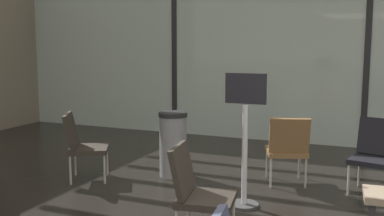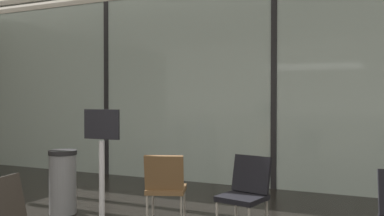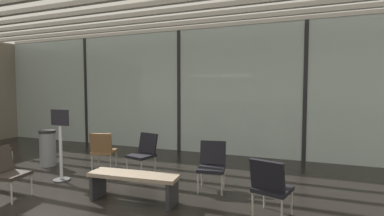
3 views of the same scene
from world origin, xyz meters
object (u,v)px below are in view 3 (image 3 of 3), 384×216
lounge_chair_5 (212,162)px  lounge_chair_7 (103,148)px  parked_airplane (201,90)px  waiting_bench (134,180)px  lounge_chair_0 (144,151)px  trash_bin (48,148)px  lounge_chair_6 (6,169)px  lounge_chair_1 (270,184)px  info_sign (61,147)px

lounge_chair_5 → lounge_chair_7: 2.71m
parked_airplane → waiting_bench: bearing=-76.9°
lounge_chair_0 → trash_bin: (-2.48, -0.32, -0.06)m
lounge_chair_0 → lounge_chair_5: same height
waiting_bench → trash_bin: bearing=155.2°
parked_airplane → lounge_chair_0: size_ratio=16.24×
lounge_chair_0 → parked_airplane: bearing=114.1°
parked_airplane → lounge_chair_6: size_ratio=16.24×
lounge_chair_7 → trash_bin: lounge_chair_7 is taller
lounge_chair_0 → lounge_chair_6: bearing=-110.9°
lounge_chair_1 → lounge_chair_5: size_ratio=1.00×
lounge_chair_0 → lounge_chair_7: bearing=-159.9°
lounge_chair_5 → lounge_chair_6: same height
parked_airplane → info_sign: (0.24, -9.07, -1.16)m
lounge_chair_6 → lounge_chair_7: bearing=-21.5°
lounge_chair_1 → lounge_chair_7: (-3.82, 1.13, 0.00)m
lounge_chair_6 → waiting_bench: (2.09, 0.64, -0.13)m
lounge_chair_6 → lounge_chair_7: (0.41, 1.97, 0.00)m
waiting_bench → parked_airplane: bearing=98.0°
lounge_chair_1 → lounge_chair_6: size_ratio=1.00×
parked_airplane → lounge_chair_5: bearing=-69.1°
lounge_chair_0 → lounge_chair_7: size_ratio=1.00×
parked_airplane → lounge_chair_0: bearing=-79.2°
lounge_chair_7 → parked_airplane: bearing=-106.3°
info_sign → trash_bin: bearing=148.2°
lounge_chair_1 → lounge_chair_6: same height
lounge_chair_0 → info_sign: size_ratio=0.60×
lounge_chair_1 → info_sign: 4.10m
lounge_chair_0 → lounge_chair_1: 3.07m
lounge_chair_5 → info_sign: size_ratio=0.60×
waiting_bench → trash_bin: (-3.15, 1.13, 0.07)m
lounge_chair_1 → lounge_chair_6: 4.31m
lounge_chair_5 → lounge_chair_6: (-3.10, -1.69, 0.00)m
lounge_chair_5 → info_sign: info_sign is taller
lounge_chair_7 → waiting_bench: bearing=121.8°
trash_bin → waiting_bench: bearing=-19.8°
lounge_chair_7 → waiting_bench: lounge_chair_7 is taller
lounge_chair_1 → lounge_chair_7: same height
lounge_chair_6 → info_sign: info_sign is taller
lounge_chair_5 → parked_airplane: bearing=101.0°
lounge_chair_5 → trash_bin: size_ratio=1.01×
trash_bin → lounge_chair_0: bearing=7.3°
waiting_bench → info_sign: bearing=163.6°
lounge_chair_6 → lounge_chair_7: 2.01m
lounge_chair_5 → waiting_bench: 1.46m
lounge_chair_0 → trash_bin: lounge_chair_0 is taller
parked_airplane → lounge_chair_7: 8.26m
lounge_chair_6 → waiting_bench: lounge_chair_6 is taller
parked_airplane → info_sign: 9.15m
waiting_bench → trash_bin: 3.35m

